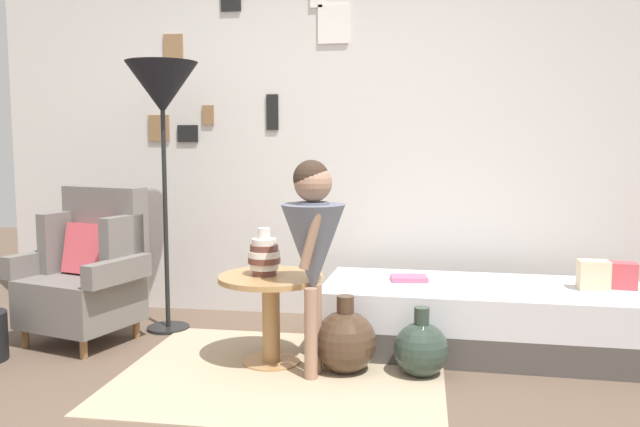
# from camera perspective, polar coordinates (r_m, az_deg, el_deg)

# --- Properties ---
(ground_plane) EXTENTS (12.00, 12.00, 0.00)m
(ground_plane) POSITION_cam_1_polar(r_m,az_deg,el_deg) (3.06, -5.88, -17.98)
(ground_plane) COLOR brown
(gallery_wall) EXTENTS (4.80, 0.12, 2.60)m
(gallery_wall) POSITION_cam_1_polar(r_m,az_deg,el_deg) (4.70, 0.08, 6.85)
(gallery_wall) COLOR silver
(gallery_wall) RESTS_ON ground
(rug) EXTENTS (1.73, 1.44, 0.01)m
(rug) POSITION_cam_1_polar(r_m,az_deg,el_deg) (3.65, -3.27, -13.79)
(rug) COLOR tan
(rug) RESTS_ON ground
(armchair) EXTENTS (0.86, 0.74, 0.97)m
(armchair) POSITION_cam_1_polar(r_m,az_deg,el_deg) (4.38, -19.66, -4.85)
(armchair) COLOR olive
(armchair) RESTS_ON ground
(daybed) EXTENTS (1.93, 0.87, 0.40)m
(daybed) POSITION_cam_1_polar(r_m,az_deg,el_deg) (4.09, 14.01, -8.87)
(daybed) COLOR #4C4742
(daybed) RESTS_ON ground
(pillow_head) EXTENTS (0.23, 0.15, 0.15)m
(pillow_head) POSITION_cam_1_polar(r_m,az_deg,el_deg) (4.22, 24.60, -4.94)
(pillow_head) COLOR #D64C56
(pillow_head) RESTS_ON daybed
(pillow_mid) EXTENTS (0.17, 0.12, 0.17)m
(pillow_mid) POSITION_cam_1_polar(r_m,az_deg,el_deg) (4.12, 22.85, -5.00)
(pillow_mid) COLOR beige
(pillow_mid) RESTS_ON daybed
(side_table) EXTENTS (0.59, 0.59, 0.51)m
(side_table) POSITION_cam_1_polar(r_m,az_deg,el_deg) (3.70, -4.33, -7.57)
(side_table) COLOR tan
(side_table) RESTS_ON ground
(vase_striped) EXTENTS (0.18, 0.18, 0.27)m
(vase_striped) POSITION_cam_1_polar(r_m,az_deg,el_deg) (3.66, -4.92, -3.72)
(vase_striped) COLOR brown
(vase_striped) RESTS_ON side_table
(floor_lamp) EXTENTS (0.47, 0.47, 1.77)m
(floor_lamp) POSITION_cam_1_polar(r_m,az_deg,el_deg) (4.40, -13.66, 10.04)
(floor_lamp) COLOR black
(floor_lamp) RESTS_ON ground
(person_child) EXTENTS (0.34, 0.34, 1.17)m
(person_child) POSITION_cam_1_polar(r_m,az_deg,el_deg) (3.41, -0.62, -2.27)
(person_child) COLOR #A37A60
(person_child) RESTS_ON ground
(book_on_daybed) EXTENTS (0.24, 0.19, 0.03)m
(book_on_daybed) POSITION_cam_1_polar(r_m,az_deg,el_deg) (4.09, 7.82, -5.65)
(book_on_daybed) COLOR #C45F85
(book_on_daybed) RESTS_ON daybed
(demijohn_near) EXTENTS (0.34, 0.34, 0.43)m
(demijohn_near) POSITION_cam_1_polar(r_m,az_deg,el_deg) (3.61, 2.23, -11.12)
(demijohn_near) COLOR #473323
(demijohn_near) RESTS_ON ground
(demijohn_far) EXTENTS (0.29, 0.29, 0.38)m
(demijohn_far) POSITION_cam_1_polar(r_m,az_deg,el_deg) (3.60, 8.86, -11.65)
(demijohn_far) COLOR #2D3D33
(demijohn_far) RESTS_ON ground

